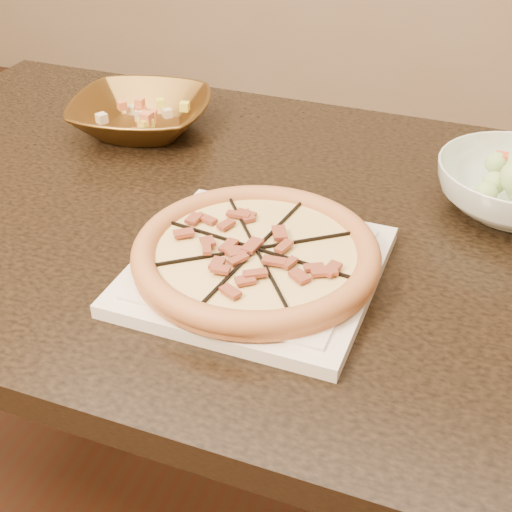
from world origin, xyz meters
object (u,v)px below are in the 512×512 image
Objects in this scene: dining_table at (225,268)px; plate at (256,269)px; pizza at (256,253)px; bronze_bowl at (141,115)px.

plate is (0.10, -0.15, 0.12)m from dining_table.
pizza reaches higher than dining_table.
plate is 0.48m from bronze_bowl.
dining_table is at bearing 125.37° from pizza.
pizza is at bearing -54.63° from dining_table.
pizza is 1.29× the size of bronze_bowl.
pizza is (0.10, -0.15, 0.14)m from dining_table.
dining_table is 0.33m from bronze_bowl.
pizza reaches higher than plate.
bronze_bowl is at bearing 140.25° from dining_table.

